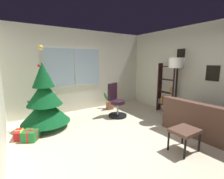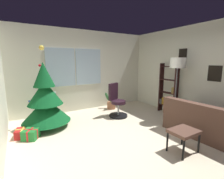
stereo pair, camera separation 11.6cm
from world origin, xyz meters
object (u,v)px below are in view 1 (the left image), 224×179
object	(u,v)px
office_chair	(116,104)
potted_plant	(110,103)
footstool	(185,132)
floor_lamp	(176,66)
gift_box_gold	(54,117)
bookshelf	(167,92)
holiday_tree	(45,101)
gift_box_red	(22,134)
couch	(218,126)
gift_box_green	(31,135)

from	to	relation	value
office_chair	potted_plant	world-z (taller)	office_chair
footstool	floor_lamp	distance (m)	2.09
gift_box_gold	bookshelf	world-z (taller)	bookshelf
holiday_tree	bookshelf	xyz separation A→B (m)	(3.61, -0.82, -0.00)
gift_box_gold	floor_lamp	xyz separation A→B (m)	(2.98, -1.78, 1.43)
office_chair	potted_plant	xyz separation A→B (m)	(0.25, 0.77, -0.19)
office_chair	holiday_tree	bearing A→B (deg)	173.00
gift_box_red	bookshelf	size ratio (longest dim) A/B	0.23
footstool	potted_plant	size ratio (longest dim) A/B	0.86
floor_lamp	potted_plant	world-z (taller)	floor_lamp
couch	gift_box_green	distance (m)	4.13
holiday_tree	bookshelf	bearing A→B (deg)	-12.83
gift_box_gold	gift_box_green	bearing A→B (deg)	-127.37
couch	bookshelf	bearing A→B (deg)	74.42
holiday_tree	office_chair	bearing A→B (deg)	-7.00
gift_box_gold	office_chair	world-z (taller)	office_chair
gift_box_red	gift_box_green	size ratio (longest dim) A/B	0.92
gift_box_red	potted_plant	xyz separation A→B (m)	(2.81, 0.84, 0.12)
couch	holiday_tree	world-z (taller)	holiday_tree
office_chair	gift_box_green	bearing A→B (deg)	-173.97
floor_lamp	potted_plant	size ratio (longest dim) A/B	2.98
gift_box_red	office_chair	xyz separation A→B (m)	(2.56, 0.07, 0.30)
footstool	gift_box_green	world-z (taller)	footstool
gift_box_green	office_chair	world-z (taller)	office_chair
footstool	gift_box_green	size ratio (longest dim) A/B	1.26
gift_box_gold	office_chair	xyz separation A→B (m)	(1.71, -0.67, 0.28)
office_chair	floor_lamp	xyz separation A→B (m)	(1.27, -1.12, 1.15)
gift_box_green	gift_box_gold	xyz separation A→B (m)	(0.70, 0.92, 0.01)
gift_box_gold	potted_plant	bearing A→B (deg)	2.98
holiday_tree	gift_box_red	distance (m)	0.89
couch	gift_box_red	distance (m)	4.35
gift_box_red	floor_lamp	size ratio (longest dim) A/B	0.21
potted_plant	holiday_tree	bearing A→B (deg)	-166.88
couch	holiday_tree	size ratio (longest dim) A/B	0.99
holiday_tree	couch	bearing A→B (deg)	-40.53
bookshelf	potted_plant	world-z (taller)	bookshelf
footstool	floor_lamp	world-z (taller)	floor_lamp
footstool	office_chair	xyz separation A→B (m)	(-0.00, 2.30, 0.02)
couch	gift_box_gold	distance (m)	4.17
holiday_tree	gift_box_gold	distance (m)	0.78
holiday_tree	gift_box_green	world-z (taller)	holiday_tree
gift_box_green	bookshelf	size ratio (longest dim) A/B	0.25
gift_box_green	bookshelf	xyz separation A→B (m)	(4.03, -0.32, 0.59)
gift_box_gold	footstool	bearing A→B (deg)	-59.95
gift_box_green	gift_box_red	bearing A→B (deg)	128.10
couch	footstool	xyz separation A→B (m)	(-1.10, 0.10, 0.09)
footstool	floor_lamp	size ratio (longest dim) A/B	0.29
couch	office_chair	world-z (taller)	office_chair
office_chair	bookshelf	world-z (taller)	bookshelf
holiday_tree	gift_box_green	size ratio (longest dim) A/B	5.06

